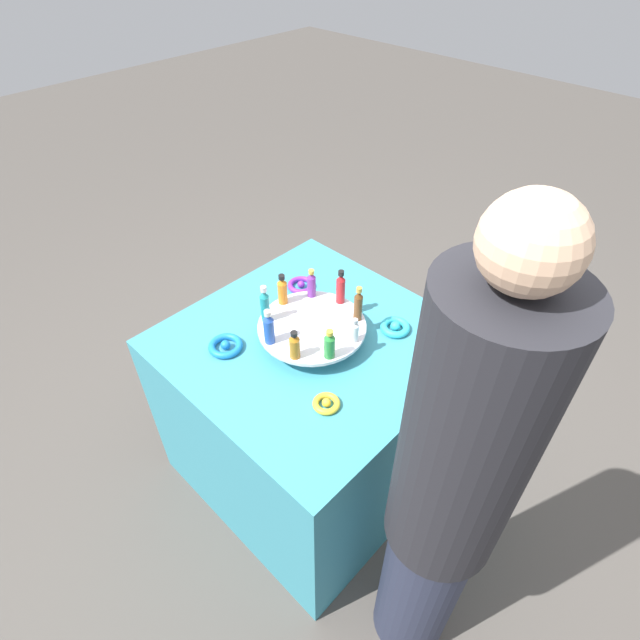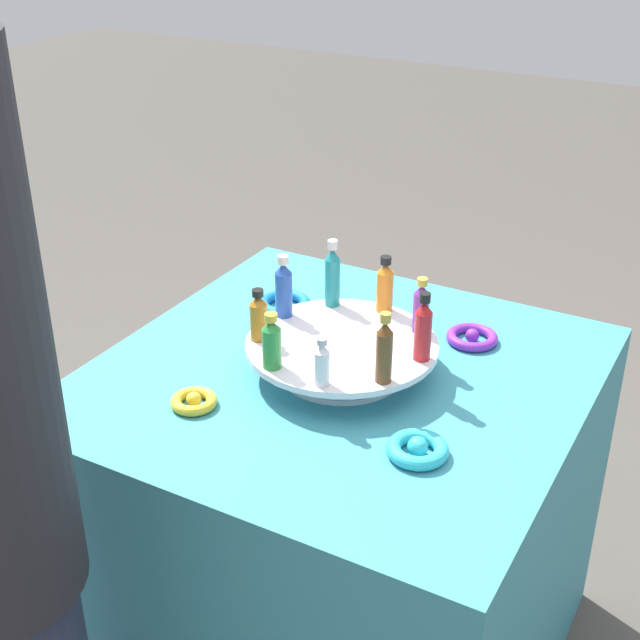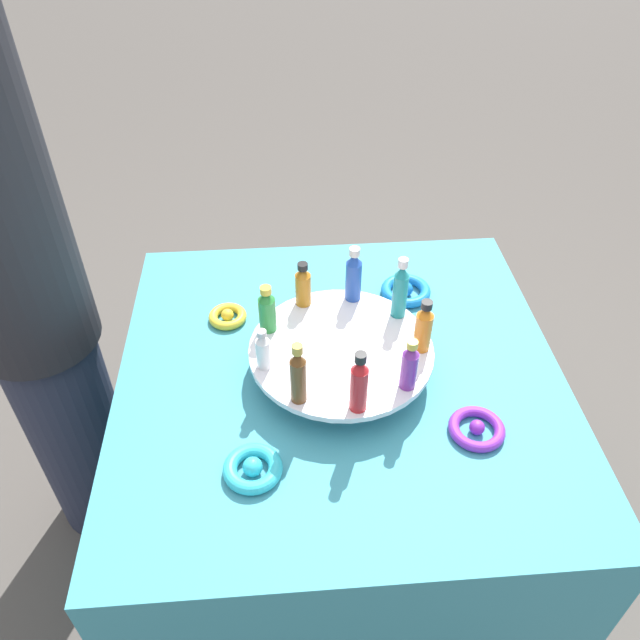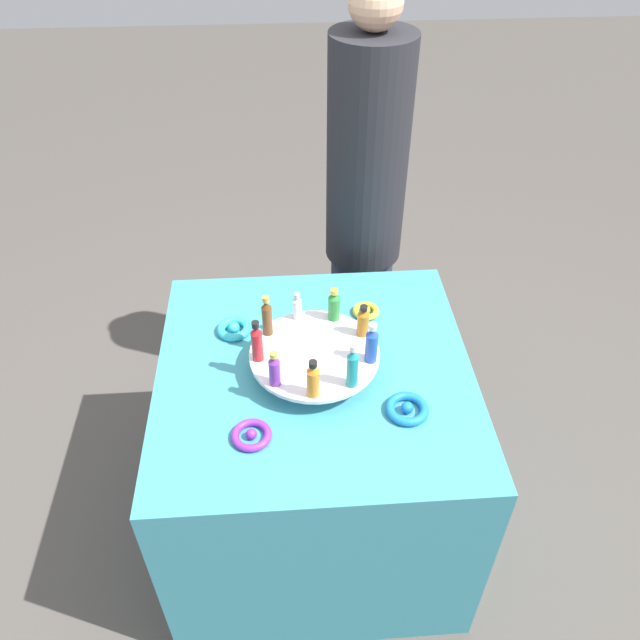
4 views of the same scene
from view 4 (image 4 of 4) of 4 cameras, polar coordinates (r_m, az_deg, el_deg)
The scene contains 17 objects.
ground_plane at distance 2.33m, azimuth -0.38°, elevation -17.34°, with size 12.00×12.00×0.00m, color #4C4742.
party_table at distance 2.03m, azimuth -0.43°, elevation -11.84°, with size 0.88×0.88×0.74m.
display_stand at distance 1.72m, azimuth -0.49°, elevation -3.53°, with size 0.36×0.36×0.07m.
bottle_green at distance 1.78m, azimuth 1.29°, elevation 1.35°, with size 0.03×0.03×0.10m.
bottle_clear at distance 1.78m, azimuth -2.09°, elevation 1.20°, with size 0.03×0.03×0.09m.
bottle_brown at distance 1.73m, azimuth -4.87°, elevation 0.29°, with size 0.03×0.03×0.13m.
bottle_red at distance 1.65m, azimuth -5.78°, elevation -2.04°, with size 0.03×0.03×0.13m.
bottle_purple at distance 1.59m, azimuth -4.18°, elevation -4.55°, with size 0.03×0.03×0.11m.
bottle_orange at distance 1.56m, azimuth -0.64°, elevation -5.47°, with size 0.03×0.03×0.12m.
bottle_teal at distance 1.57m, azimuth 2.99°, elevation -4.29°, with size 0.03×0.03×0.14m.
bottle_blue at distance 1.65m, azimuth 4.74°, elevation -2.20°, with size 0.03×0.03×0.13m.
bottle_amber at distance 1.73m, azimuth 3.95°, elevation -0.14°, with size 0.03×0.03×0.10m.
ribbon_bow_purple at distance 1.59m, azimuth -6.28°, elevation -10.41°, with size 0.10×0.10×0.03m.
ribbon_bow_blue at distance 1.65m, azimuth 7.97°, elevation -8.04°, with size 0.11×0.11×0.03m.
ribbon_bow_gold at distance 1.92m, azimuth 4.22°, elevation 0.83°, with size 0.08×0.08×0.03m.
ribbon_bow_teal at distance 1.87m, azimuth -7.86°, elevation -0.78°, with size 0.10×0.10×0.03m.
person_figure at distance 2.24m, azimuth 4.06°, elevation 9.15°, with size 0.27×0.27×1.59m.
Camera 4 is at (1.23, -0.07, 1.98)m, focal length 35.00 mm.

